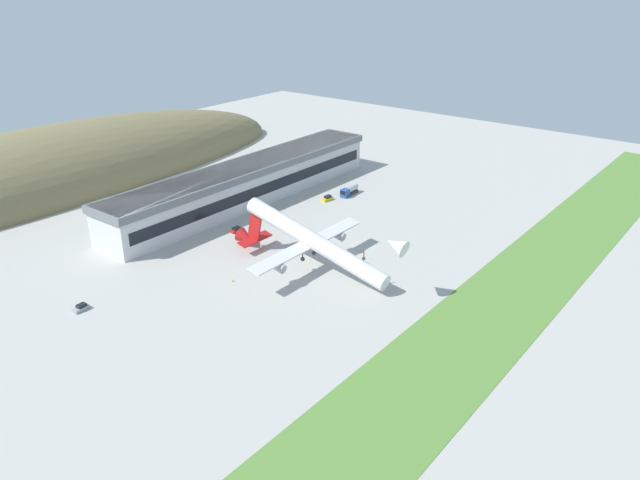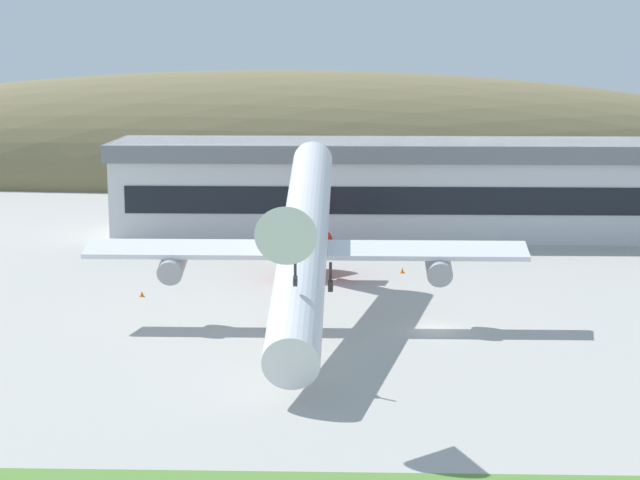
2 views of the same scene
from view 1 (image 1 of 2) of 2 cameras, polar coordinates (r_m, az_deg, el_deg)
ground_plane at (r=166.37m, az=2.10°, el=-1.41°), size 342.68×342.68×0.00m
grass_strip_foreground at (r=147.86m, az=16.12°, el=-5.81°), size 308.41×23.00×0.08m
hill_backdrop at (r=236.92m, az=-24.55°, el=4.20°), size 222.90×52.84×40.87m
terminal_building at (r=204.02m, az=-6.69°, el=5.44°), size 108.14×16.03×12.61m
cargo_airplane at (r=155.34m, az=-0.78°, el=-0.16°), size 40.10×52.74×16.17m
service_car_0 at (r=182.42m, az=-7.62°, el=0.94°), size 4.08×2.15×1.47m
service_car_1 at (r=205.38m, az=0.69°, el=3.82°), size 4.36×1.91×1.67m
service_car_2 at (r=150.11m, az=-21.00°, el=-5.81°), size 3.80×1.91×1.48m
fuel_truck at (r=210.45m, az=2.71°, el=4.53°), size 8.31×2.72×3.16m
traffic_cone_0 at (r=179.15m, az=-4.61°, el=0.53°), size 0.52×0.52×0.58m
traffic_cone_1 at (r=154.07m, az=-7.97°, el=-3.68°), size 0.52×0.52×0.58m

